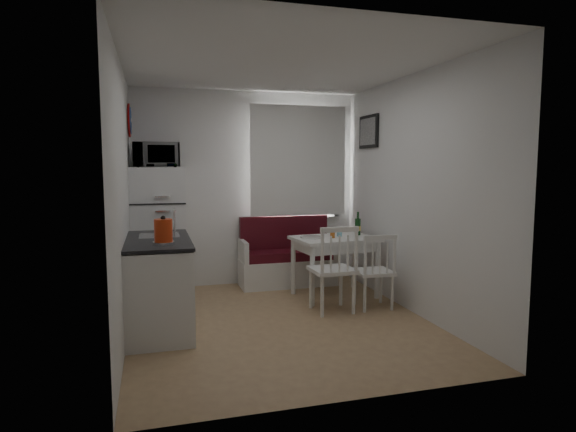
% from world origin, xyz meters
% --- Properties ---
extents(floor, '(3.00, 3.50, 0.02)m').
position_xyz_m(floor, '(0.00, 0.00, 0.00)').
color(floor, tan).
rests_on(floor, ground).
extents(ceiling, '(3.00, 3.50, 0.02)m').
position_xyz_m(ceiling, '(0.00, 0.00, 2.60)').
color(ceiling, white).
rests_on(ceiling, wall_back).
extents(wall_back, '(3.00, 0.02, 2.60)m').
position_xyz_m(wall_back, '(0.00, 1.75, 1.30)').
color(wall_back, white).
rests_on(wall_back, floor).
extents(wall_front, '(3.00, 0.02, 2.60)m').
position_xyz_m(wall_front, '(0.00, -1.75, 1.30)').
color(wall_front, white).
rests_on(wall_front, floor).
extents(wall_left, '(0.02, 3.50, 2.60)m').
position_xyz_m(wall_left, '(-1.50, 0.00, 1.30)').
color(wall_left, white).
rests_on(wall_left, floor).
extents(wall_right, '(0.02, 3.50, 2.60)m').
position_xyz_m(wall_right, '(1.50, 0.00, 1.30)').
color(wall_right, white).
rests_on(wall_right, floor).
extents(window, '(1.22, 0.06, 1.47)m').
position_xyz_m(window, '(0.70, 1.72, 1.62)').
color(window, white).
rests_on(window, wall_back).
extents(curtain, '(1.35, 0.02, 1.50)m').
position_xyz_m(curtain, '(0.70, 1.65, 1.68)').
color(curtain, white).
rests_on(curtain, wall_back).
extents(kitchen_counter, '(0.62, 1.32, 1.16)m').
position_xyz_m(kitchen_counter, '(-1.20, 0.16, 0.46)').
color(kitchen_counter, white).
rests_on(kitchen_counter, floor).
extents(wall_sign, '(0.03, 0.40, 0.40)m').
position_xyz_m(wall_sign, '(-1.47, 1.45, 2.15)').
color(wall_sign, '#1B4FA6').
rests_on(wall_sign, wall_left).
extents(picture_frame, '(0.04, 0.52, 0.42)m').
position_xyz_m(picture_frame, '(1.48, 1.10, 2.05)').
color(picture_frame, black).
rests_on(picture_frame, wall_right).
extents(bench, '(1.29, 0.50, 0.92)m').
position_xyz_m(bench, '(0.50, 1.51, 0.31)').
color(bench, white).
rests_on(bench, floor).
extents(dining_table, '(1.05, 0.79, 0.74)m').
position_xyz_m(dining_table, '(0.90, 0.78, 0.66)').
color(dining_table, white).
rests_on(dining_table, floor).
extents(chair_left, '(0.47, 0.45, 0.52)m').
position_xyz_m(chair_left, '(0.65, 0.12, 0.60)').
color(chair_left, white).
rests_on(chair_left, floor).
extents(chair_right, '(0.42, 0.40, 0.46)m').
position_xyz_m(chair_right, '(1.15, 0.13, 0.53)').
color(chair_right, white).
rests_on(chair_right, floor).
extents(fridge, '(0.64, 0.64, 1.59)m').
position_xyz_m(fridge, '(-1.18, 1.40, 0.80)').
color(fridge, white).
rests_on(fridge, floor).
extents(microwave, '(0.54, 0.36, 0.30)m').
position_xyz_m(microwave, '(-1.18, 1.35, 1.74)').
color(microwave, white).
rests_on(microwave, fridge).
extents(kettle, '(0.19, 0.19, 0.26)m').
position_xyz_m(kettle, '(-1.15, -0.25, 1.03)').
color(kettle, red).
rests_on(kettle, kitchen_counter).
extents(wine_bottle, '(0.07, 0.07, 0.29)m').
position_xyz_m(wine_bottle, '(1.25, 0.88, 0.89)').
color(wine_bottle, '#123916').
rests_on(wine_bottle, dining_table).
extents(drinking_glass_orange, '(0.06, 0.06, 0.10)m').
position_xyz_m(drinking_glass_orange, '(0.85, 0.73, 0.79)').
color(drinking_glass_orange, '#C96B21').
rests_on(drinking_glass_orange, dining_table).
extents(drinking_glass_blue, '(0.06, 0.06, 0.11)m').
position_xyz_m(drinking_glass_blue, '(0.98, 0.83, 0.79)').
color(drinking_glass_blue, '#88D1E7').
rests_on(drinking_glass_blue, dining_table).
extents(plate, '(0.26, 0.26, 0.02)m').
position_xyz_m(plate, '(0.60, 0.80, 0.75)').
color(plate, white).
rests_on(plate, dining_table).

